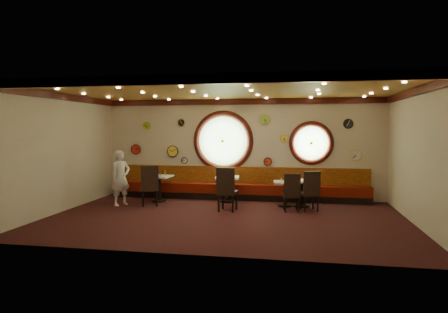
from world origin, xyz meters
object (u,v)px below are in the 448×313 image
(chair_b, at_px, (227,186))
(condiment_b_bottle, at_px, (231,174))
(condiment_d_salt, at_px, (300,178))
(condiment_c_bottle, at_px, (289,179))
(table_a, at_px, (159,185))
(condiment_a_bottle, at_px, (165,173))
(chair_c, at_px, (292,190))
(waiter, at_px, (121,178))
(chair_d, at_px, (310,188))
(condiment_c_salt, at_px, (281,180))
(condiment_d_pepper, at_px, (304,179))
(condiment_a_salt, at_px, (156,174))
(condiment_b_salt, at_px, (225,175))
(condiment_b_pepper, at_px, (227,175))
(condiment_c_pepper, at_px, (286,180))
(table_c, at_px, (285,191))
(chair_a, at_px, (150,183))
(table_b, at_px, (227,186))
(condiment_a_pepper, at_px, (160,174))
(table_d, at_px, (302,190))
(condiment_d_bottle, at_px, (304,177))

(chair_b, bearing_deg, condiment_b_bottle, 100.92)
(condiment_d_salt, xyz_separation_m, condiment_c_bottle, (-0.30, -0.11, -0.03))
(table_a, bearing_deg, condiment_a_bottle, 37.86)
(chair_c, relative_size, waiter, 0.40)
(condiment_a_bottle, bearing_deg, chair_d, -10.38)
(chair_c, relative_size, condiment_a_bottle, 3.86)
(condiment_c_salt, bearing_deg, condiment_d_pepper, -4.86)
(condiment_b_bottle, bearing_deg, condiment_a_bottle, -172.22)
(condiment_a_salt, xyz_separation_m, condiment_b_salt, (2.10, 0.32, -0.01))
(chair_c, height_order, condiment_c_salt, chair_c)
(condiment_a_salt, xyz_separation_m, condiment_a_bottle, (0.26, 0.07, 0.04))
(condiment_b_pepper, relative_size, condiment_d_pepper, 1.27)
(condiment_c_pepper, bearing_deg, table_c, 102.21)
(condiment_c_bottle, bearing_deg, waiter, -171.77)
(chair_a, xyz_separation_m, condiment_b_salt, (2.02, 1.11, 0.16))
(condiment_b_pepper, xyz_separation_m, condiment_d_pepper, (2.31, -0.31, -0.02))
(condiment_a_salt, height_order, condiment_d_pepper, condiment_a_salt)
(condiment_b_salt, bearing_deg, condiment_c_bottle, -11.89)
(table_b, bearing_deg, table_a, -172.09)
(chair_b, xyz_separation_m, condiment_b_pepper, (-0.22, 1.34, 0.15))
(chair_b, height_order, condiment_a_pepper, chair_b)
(chair_b, xyz_separation_m, condiment_b_salt, (-0.31, 1.47, 0.15))
(table_d, bearing_deg, condiment_d_pepper, -25.92)
(chair_d, bearing_deg, condiment_c_salt, 122.16)
(chair_b, xyz_separation_m, chair_d, (2.24, 0.41, -0.06))
(table_b, bearing_deg, condiment_a_bottle, -174.98)
(table_a, distance_m, table_b, 2.11)
(table_a, distance_m, table_c, 3.85)
(condiment_c_salt, bearing_deg, condiment_c_pepper, -33.88)
(chair_a, height_order, waiter, waiter)
(chair_a, height_order, condiment_b_pepper, chair_a)
(condiment_b_bottle, xyz_separation_m, condiment_d_bottle, (2.20, -0.41, -0.02))
(table_a, xyz_separation_m, condiment_b_bottle, (2.19, 0.40, 0.36))
(chair_c, xyz_separation_m, condiment_b_salt, (-2.05, 1.22, 0.24))
(table_b, distance_m, chair_d, 2.65)
(condiment_b_pepper, distance_m, condiment_d_bottle, 2.31)
(chair_a, distance_m, condiment_d_pepper, 4.47)
(chair_a, bearing_deg, table_c, -14.13)
(condiment_a_salt, xyz_separation_m, waiter, (-0.80, -0.80, -0.04))
(table_d, relative_size, condiment_b_salt, 7.78)
(condiment_c_salt, height_order, waiter, waiter)
(condiment_d_salt, height_order, condiment_c_bottle, condiment_d_salt)
(condiment_c_salt, bearing_deg, waiter, -171.00)
(chair_d, bearing_deg, condiment_d_pepper, 85.15)
(chair_d, distance_m, condiment_b_pepper, 2.63)
(table_c, distance_m, condiment_b_pepper, 1.83)
(table_a, xyz_separation_m, condiment_a_bottle, (0.15, 0.12, 0.38))
(condiment_b_bottle, bearing_deg, chair_a, -152.77)
(condiment_a_salt, bearing_deg, condiment_a_bottle, 14.68)
(table_a, xyz_separation_m, condiment_c_pepper, (3.86, -0.11, 0.26))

